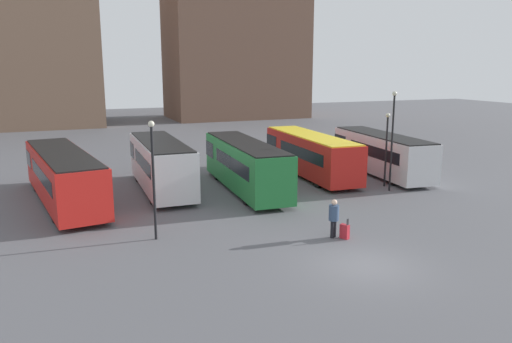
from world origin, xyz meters
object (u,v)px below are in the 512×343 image
at_px(bus_0, 63,175).
at_px(bus_2, 245,164).
at_px(lamp_post_0, 392,134).
at_px(lamp_post_1, 153,171).
at_px(bus_4, 381,152).
at_px(traveler, 334,215).
at_px(lamp_post_2, 387,143).
at_px(bus_1, 161,163).
at_px(bus_3, 310,153).
at_px(suitcase, 345,231).

height_order(bus_0, bus_2, bus_2).
distance_m(lamp_post_0, lamp_post_1, 15.89).
height_order(bus_4, traveler, bus_4).
xyz_separation_m(traveler, lamp_post_2, (8.29, 7.53, 1.81)).
height_order(bus_1, lamp_post_2, lamp_post_2).
bearing_deg(bus_3, bus_0, 97.05).
bearing_deg(lamp_post_0, lamp_post_1, -166.92).
bearing_deg(bus_1, bus_3, -86.59).
height_order(lamp_post_1, lamp_post_2, lamp_post_1).
xyz_separation_m(bus_1, traveler, (5.54, -11.91, -0.65)).
bearing_deg(bus_4, bus_3, 77.58).
distance_m(bus_1, bus_2, 5.30).
distance_m(bus_1, lamp_post_2, 14.55).
height_order(bus_2, lamp_post_2, lamp_post_2).
xyz_separation_m(bus_3, lamp_post_1, (-12.91, -9.54, 1.58)).
distance_m(bus_1, lamp_post_1, 9.45).
height_order(bus_0, lamp_post_1, lamp_post_1).
xyz_separation_m(bus_4, lamp_post_0, (-2.42, -4.38, 2.03)).
relative_size(bus_1, lamp_post_0, 1.59).
relative_size(bus_0, suitcase, 12.68).
distance_m(bus_3, lamp_post_0, 6.78).
height_order(bus_0, bus_4, bus_0).
xyz_separation_m(lamp_post_1, lamp_post_2, (15.91, 4.72, -0.32)).
xyz_separation_m(traveler, lamp_post_1, (-7.62, 2.81, 2.13)).
xyz_separation_m(traveler, suitcase, (0.41, -0.32, -0.73)).
distance_m(bus_0, bus_1, 5.84).
bearing_deg(bus_2, bus_0, 87.67).
distance_m(bus_2, lamp_post_1, 10.27).
bearing_deg(traveler, bus_4, -66.43).
distance_m(bus_0, traveler, 15.87).
height_order(bus_1, bus_2, bus_1).
distance_m(bus_0, bus_4, 21.59).
bearing_deg(bus_4, suitcase, 143.45).
height_order(bus_3, lamp_post_0, lamp_post_0).
xyz_separation_m(bus_2, lamp_post_0, (8.41, -3.70, 1.95)).
relative_size(bus_3, traveler, 6.23).
bearing_deg(suitcase, bus_2, -17.54).
height_order(bus_3, traveler, bus_3).
distance_m(bus_0, bus_2, 10.81).
bearing_deg(bus_3, traveler, 159.60).
xyz_separation_m(bus_4, suitcase, (-9.86, -11.10, -1.26)).
relative_size(bus_4, lamp_post_1, 1.95).
bearing_deg(bus_0, bus_1, -90.38).
bearing_deg(bus_1, lamp_post_1, 168.20).
height_order(bus_1, traveler, bus_1).
height_order(suitcase, lamp_post_1, lamp_post_1).
bearing_deg(bus_1, bus_0, 98.93).
relative_size(suitcase, lamp_post_0, 0.16).
xyz_separation_m(bus_1, bus_3, (10.83, 0.44, -0.11)).
distance_m(suitcase, lamp_post_1, 9.08).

